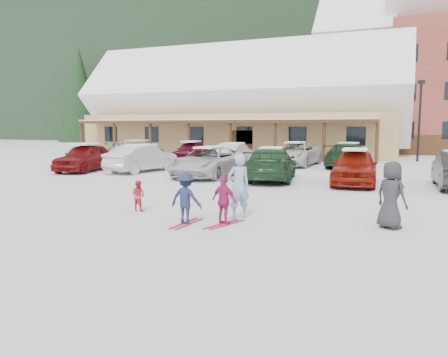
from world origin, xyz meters
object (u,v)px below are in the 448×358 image
at_px(parked_car_2, 209,162).
at_px(parked_car_4, 355,167).
at_px(day_lodge, 240,111).
at_px(parked_car_0, 85,157).
at_px(child_magenta, 224,201).
at_px(parked_car_7, 137,151).
at_px(child_navy, 186,199).
at_px(parked_car_10, 295,154).
at_px(adult_skier, 239,186).
at_px(bystander_dark, 391,195).
at_px(toddler_red, 138,196).
at_px(lamp_post, 420,116).
at_px(parked_car_8, 191,152).
at_px(parked_car_9, 234,154).
at_px(parked_car_11, 348,155).
at_px(parked_car_3, 271,164).
at_px(parked_car_1, 142,158).

xyz_separation_m(parked_car_2, parked_car_4, (7.18, -0.40, 0.03)).
xyz_separation_m(day_lodge, parked_car_0, (-2.51, -18.88, -3.16)).
distance_m(child_magenta, parked_car_7, 21.95).
bearing_deg(child_navy, parked_car_10, -83.69).
bearing_deg(parked_car_7, parked_car_0, 103.82).
bearing_deg(child_magenta, adult_skier, -76.05).
bearing_deg(bystander_dark, toddler_red, 38.17).
bearing_deg(lamp_post, child_navy, -104.45).
bearing_deg(child_navy, parked_car_8, -61.59).
distance_m(parked_car_8, parked_car_9, 3.64).
relative_size(child_navy, parked_car_8, 0.32).
bearing_deg(parked_car_11, day_lodge, -39.93).
relative_size(adult_skier, parked_car_11, 0.35).
xyz_separation_m(parked_car_7, parked_car_10, (11.65, 0.58, 0.01)).
relative_size(bystander_dark, parked_car_10, 0.31).
height_order(parked_car_2, parked_car_3, parked_car_3).
bearing_deg(adult_skier, parked_car_10, -126.11).
bearing_deg(parked_car_3, child_navy, 83.20).
distance_m(day_lodge, parked_car_11, 16.01).
xyz_separation_m(bystander_dark, parked_car_11, (-2.82, 16.29, -0.09)).
relative_size(parked_car_4, parked_car_9, 1.06).
height_order(bystander_dark, parked_car_0, bystander_dark).
bearing_deg(parked_car_2, parked_car_3, -3.39).
distance_m(child_magenta, parked_car_8, 20.20).
height_order(parked_car_7, parked_car_9, parked_car_7).
bearing_deg(parked_car_1, parked_car_0, 25.41).
distance_m(child_navy, parked_car_3, 9.93).
bearing_deg(day_lodge, parked_car_4, -57.20).
height_order(child_magenta, bystander_dark, bystander_dark).
bearing_deg(child_magenta, toddler_red, 2.58).
xyz_separation_m(parked_car_8, parked_car_11, (10.93, -0.20, 0.03)).
height_order(day_lodge, child_navy, day_lodge).
relative_size(adult_skier, bystander_dark, 1.07).
bearing_deg(parked_car_11, parked_car_1, 38.22).
height_order(bystander_dark, parked_car_4, bystander_dark).
xyz_separation_m(child_navy, parked_car_3, (-0.53, 9.92, 0.09)).
height_order(child_magenta, parked_car_1, parked_car_1).
distance_m(lamp_post, parked_car_0, 23.05).
distance_m(parked_car_4, parked_car_10, 9.33).
height_order(adult_skier, bystander_dark, adult_skier).
height_order(child_navy, parked_car_0, parked_car_0).
height_order(toddler_red, child_navy, child_navy).
relative_size(bystander_dark, parked_car_7, 0.33).
height_order(day_lodge, parked_car_8, day_lodge).
bearing_deg(parked_car_4, lamp_post, 75.66).
distance_m(parked_car_0, parked_car_7, 7.51).
bearing_deg(parked_car_7, child_magenta, 132.30).
height_order(child_magenta, parked_car_10, parked_car_10).
relative_size(toddler_red, parked_car_9, 0.22).
distance_m(child_navy, parked_car_11, 17.93).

